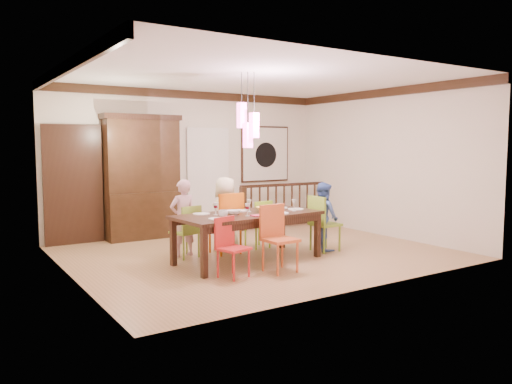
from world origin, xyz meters
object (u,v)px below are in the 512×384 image
person_far_mid (226,214)px  person_far_left (183,218)px  chair_far_left (185,228)px  chair_end_right (325,219)px  dining_table (248,218)px  person_end_right (324,216)px  china_hutch (142,177)px  balustrade (284,204)px

person_far_mid → person_far_left: bearing=-24.1°
chair_far_left → chair_end_right: bearing=145.5°
dining_table → person_end_right: person_end_right is taller
chair_far_left → china_hutch: size_ratio=0.35×
dining_table → person_end_right: 1.52m
person_end_right → balustrade: bearing=-11.1°
dining_table → person_far_mid: (0.09, 0.87, -0.04)m
person_far_mid → balustrade: bearing=-171.4°
dining_table → china_hutch: size_ratio=1.00×
chair_far_left → person_far_left: person_far_left is taller
dining_table → person_far_left: 1.12m
balustrade → china_hutch: bearing=176.4°
chair_end_right → person_far_mid: size_ratio=0.75×
china_hutch → person_end_right: china_hutch is taller
balustrade → person_far_left: 3.47m
dining_table → china_hutch: (-0.70, 2.72, 0.52)m
chair_far_left → china_hutch: (0.02, 1.96, 0.71)m
balustrade → person_far_mid: 2.77m
chair_far_left → balustrade: bearing=-166.5°
dining_table → china_hutch: bearing=99.8°
chair_end_right → china_hutch: size_ratio=0.40×
person_far_left → chair_end_right: bearing=151.8°
chair_far_left → person_end_right: bearing=147.0°
balustrade → person_far_left: bearing=-151.5°
chair_far_left → person_far_mid: (0.81, 0.11, 0.15)m
dining_table → balustrade: size_ratio=1.08×
balustrade → chair_end_right: bearing=-107.7°
balustrade → chair_far_left: bearing=-150.0°
chair_far_left → china_hutch: bearing=-104.2°
chair_end_right → chair_far_left: bearing=68.6°
person_far_mid → person_end_right: (1.42, -0.89, -0.04)m
person_end_right → person_far_left: bearing=77.8°
chair_end_right → balustrade: (0.92, 2.45, -0.04)m
balustrade → person_far_mid: person_far_mid is taller
chair_far_left → person_far_mid: size_ratio=0.67×
chair_far_left → balustrade: 3.52m
balustrade → person_end_right: size_ratio=1.87×
chair_far_left → person_end_right: 2.36m
chair_end_right → china_hutch: bearing=37.6°
balustrade → person_far_mid: size_ratio=1.74×
chair_far_left → person_far_mid: bearing=173.8°
china_hutch → person_end_right: size_ratio=2.03×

